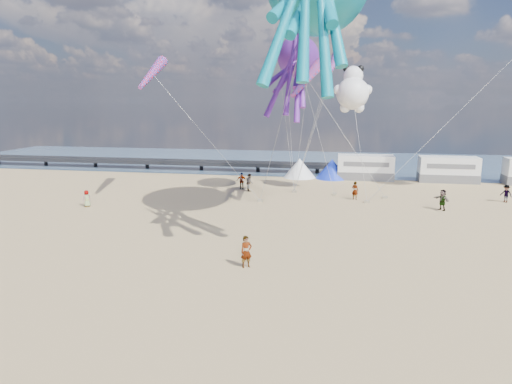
# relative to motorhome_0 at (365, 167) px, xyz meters

# --- Properties ---
(ground) EXTENTS (120.00, 120.00, 0.00)m
(ground) POSITION_rel_motorhome_0_xyz_m (-6.00, -40.00, -1.50)
(ground) COLOR tan
(ground) RESTS_ON ground
(water) EXTENTS (120.00, 120.00, 0.00)m
(water) POSITION_rel_motorhome_0_xyz_m (-6.00, 15.00, -1.48)
(water) COLOR #3B5571
(water) RESTS_ON ground
(pier) EXTENTS (60.00, 3.00, 0.50)m
(pier) POSITION_rel_motorhome_0_xyz_m (-34.00, 4.00, -0.50)
(pier) COLOR black
(pier) RESTS_ON ground
(motorhome_0) EXTENTS (6.60, 2.50, 3.00)m
(motorhome_0) POSITION_rel_motorhome_0_xyz_m (0.00, 0.00, 0.00)
(motorhome_0) COLOR silver
(motorhome_0) RESTS_ON ground
(motorhome_1) EXTENTS (6.60, 2.50, 3.00)m
(motorhome_1) POSITION_rel_motorhome_0_xyz_m (9.50, 0.00, 0.00)
(motorhome_1) COLOR silver
(motorhome_1) RESTS_ON ground
(tent_white) EXTENTS (4.00, 4.00, 2.40)m
(tent_white) POSITION_rel_motorhome_0_xyz_m (-8.00, 0.00, -0.30)
(tent_white) COLOR white
(tent_white) RESTS_ON ground
(tent_blue) EXTENTS (4.00, 4.00, 2.40)m
(tent_blue) POSITION_rel_motorhome_0_xyz_m (-4.00, 0.00, -0.30)
(tent_blue) COLOR #1933CC
(tent_blue) RESTS_ON ground
(standing_person) EXTENTS (0.81, 0.74, 1.86)m
(standing_person) POSITION_rel_motorhome_0_xyz_m (-8.22, -31.86, -0.57)
(standing_person) COLOR tan
(standing_person) RESTS_ON ground
(beachgoer_0) EXTENTS (0.62, 0.66, 1.52)m
(beachgoer_0) POSITION_rel_motorhome_0_xyz_m (-25.52, -19.49, -0.74)
(beachgoer_0) COLOR #7F6659
(beachgoer_0) RESTS_ON ground
(beachgoer_1) EXTENTS (0.88, 1.06, 1.86)m
(beachgoer_1) POSITION_rel_motorhome_0_xyz_m (-12.45, -9.66, -0.57)
(beachgoer_1) COLOR #7F6659
(beachgoer_1) RESTS_ON ground
(beachgoer_2) EXTENTS (1.03, 1.02, 1.68)m
(beachgoer_2) POSITION_rel_motorhome_0_xyz_m (12.46, -10.66, -0.66)
(beachgoer_2) COLOR #7F6659
(beachgoer_2) RESTS_ON ground
(beachgoer_3) EXTENTS (1.25, 0.84, 1.80)m
(beachgoer_3) POSITION_rel_motorhome_0_xyz_m (-13.52, -8.72, -0.60)
(beachgoer_3) COLOR #7F6659
(beachgoer_3) RESTS_ON ground
(beachgoer_4) EXTENTS (0.96, 1.15, 1.84)m
(beachgoer_4) POSITION_rel_motorhome_0_xyz_m (5.87, -15.04, -0.58)
(beachgoer_4) COLOR #7F6659
(beachgoer_4) RESTS_ON ground
(beachgoer_5) EXTENTS (1.72, 1.26, 1.80)m
(beachgoer_5) POSITION_rel_motorhome_0_xyz_m (-1.54, -11.98, -0.60)
(beachgoer_5) COLOR #7F6659
(beachgoer_5) RESTS_ON ground
(sandbag_a) EXTENTS (0.50, 0.35, 0.22)m
(sandbag_a) POSITION_rel_motorhome_0_xyz_m (-10.43, -14.69, -1.39)
(sandbag_a) COLOR gray
(sandbag_a) RESTS_ON ground
(sandbag_b) EXTENTS (0.50, 0.35, 0.22)m
(sandbag_b) POSITION_rel_motorhome_0_xyz_m (-3.53, -10.12, -1.39)
(sandbag_b) COLOR gray
(sandbag_b) RESTS_ON ground
(sandbag_c) EXTENTS (0.50, 0.35, 0.22)m
(sandbag_c) POSITION_rel_motorhome_0_xyz_m (-0.45, -13.31, -1.39)
(sandbag_c) COLOR gray
(sandbag_c) RESTS_ON ground
(sandbag_d) EXTENTS (0.50, 0.35, 0.22)m
(sandbag_d) POSITION_rel_motorhome_0_xyz_m (1.40, -10.93, -1.39)
(sandbag_d) COLOR gray
(sandbag_d) RESTS_ON ground
(sandbag_e) EXTENTS (0.50, 0.35, 0.22)m
(sandbag_e) POSITION_rel_motorhome_0_xyz_m (-7.67, -9.63, -1.39)
(sandbag_e) COLOR gray
(sandbag_e) RESTS_ON ground
(kite_octopus_purple) EXTENTS (6.69, 9.68, 10.18)m
(kite_octopus_purple) POSITION_rel_motorhome_0_xyz_m (-7.28, -12.02, 11.95)
(kite_octopus_purple) COLOR #632298
(kite_panda) EXTENTS (4.28, 4.08, 5.39)m
(kite_panda) POSITION_rel_motorhome_0_xyz_m (-2.11, -9.95, 8.64)
(kite_panda) COLOR white
(windsock_left) EXTENTS (2.07, 8.10, 8.03)m
(windsock_left) POSITION_rel_motorhome_0_xyz_m (-20.46, -15.42, 10.43)
(windsock_left) COLOR red
(windsock_mid) EXTENTS (2.88, 6.59, 6.58)m
(windsock_mid) POSITION_rel_motorhome_0_xyz_m (-6.02, -17.50, 9.73)
(windsock_mid) COLOR red
(windsock_right) EXTENTS (1.77, 5.25, 5.17)m
(windsock_right) POSITION_rel_motorhome_0_xyz_m (-3.93, -16.80, 11.02)
(windsock_right) COLOR red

